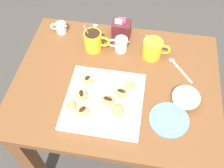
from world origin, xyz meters
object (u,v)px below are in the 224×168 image
object	(u,v)px
coffee_mug_yellow_left	(93,41)
cream_pitcher_white	(121,44)
coffee_mug_yellow_right	(153,48)
beignet_6	(121,94)
beignet_4	(108,101)
sugar_caddy	(121,29)
ice_cream_bowl	(186,96)
saucer_sky_left	(169,120)
beignet_2	(82,96)
beignet_1	(88,80)
chocolate_sauce_pitcher	(61,27)
beignet_0	(129,85)
beignet_3	(118,110)
dining_table	(116,100)
beignet_5	(71,106)
beignet_7	(83,111)
pastry_plate_square	(104,101)

from	to	relation	value
coffee_mug_yellow_left	cream_pitcher_white	distance (m)	0.13
coffee_mug_yellow_right	beignet_6	world-z (taller)	coffee_mug_yellow_right
cream_pitcher_white	beignet_6	bearing A→B (deg)	-81.41
coffee_mug_yellow_right	beignet_4	distance (m)	0.34
sugar_caddy	ice_cream_bowl	world-z (taller)	sugar_caddy
saucer_sky_left	beignet_6	size ratio (longest dim) A/B	3.23
beignet_2	beignet_1	bearing A→B (deg)	85.05
coffee_mug_yellow_right	beignet_2	world-z (taller)	coffee_mug_yellow_right
chocolate_sauce_pitcher	coffee_mug_yellow_left	bearing A→B (deg)	-24.57
beignet_0	beignet_3	world-z (taller)	beignet_3
chocolate_sauce_pitcher	beignet_2	bearing A→B (deg)	-62.53
coffee_mug_yellow_left	beignet_3	xyz separation A→B (m)	(0.17, -0.34, -0.02)
coffee_mug_yellow_left	beignet_2	size ratio (longest dim) A/B	3.03
dining_table	beignet_1	xyz separation A→B (m)	(-0.12, -0.04, 0.19)
beignet_1	beignet_2	size ratio (longest dim) A/B	0.99
cream_pitcher_white	beignet_1	distance (m)	0.25
beignet_1	beignet_5	world-z (taller)	beignet_1
beignet_0	beignet_2	xyz separation A→B (m)	(-0.19, -0.08, -0.00)
sugar_caddy	beignet_7	world-z (taller)	sugar_caddy
dining_table	ice_cream_bowl	world-z (taller)	ice_cream_bowl
beignet_1	beignet_3	xyz separation A→B (m)	(0.15, -0.13, 0.00)
beignet_5	beignet_3	bearing A→B (deg)	1.95
pastry_plate_square	coffee_mug_yellow_right	xyz separation A→B (m)	(0.18, 0.29, 0.04)
coffee_mug_yellow_right	beignet_7	world-z (taller)	coffee_mug_yellow_right
cream_pitcher_white	beignet_6	distance (m)	0.28
ice_cream_bowl	sugar_caddy	bearing A→B (deg)	132.39
coffee_mug_yellow_right	beignet_2	distance (m)	0.40
chocolate_sauce_pitcher	beignet_7	distance (m)	0.51
saucer_sky_left	beignet_7	xyz separation A→B (m)	(-0.34, -0.03, 0.03)
ice_cream_bowl	beignet_1	distance (m)	0.42
dining_table	beignet_4	size ratio (longest dim) A/B	16.83
coffee_mug_yellow_left	beignet_0	world-z (taller)	coffee_mug_yellow_left
saucer_sky_left	beignet_2	distance (m)	0.36
dining_table	coffee_mug_yellow_left	bearing A→B (deg)	127.98
sugar_caddy	beignet_2	xyz separation A→B (m)	(-0.10, -0.41, -0.01)
beignet_0	beignet_1	xyz separation A→B (m)	(-0.18, -0.00, -0.00)
coffee_mug_yellow_right	cream_pitcher_white	bearing A→B (deg)	175.68
coffee_mug_yellow_right	ice_cream_bowl	xyz separation A→B (m)	(0.16, -0.23, -0.01)
cream_pitcher_white	beignet_4	size ratio (longest dim) A/B	1.94
pastry_plate_square	beignet_5	world-z (taller)	beignet_5
coffee_mug_yellow_right	coffee_mug_yellow_left	bearing A→B (deg)	180.00
cream_pitcher_white	beignet_6	xyz separation A→B (m)	(0.04, -0.28, -0.00)
chocolate_sauce_pitcher	beignet_0	xyz separation A→B (m)	(0.39, -0.30, 0.00)
cream_pitcher_white	chocolate_sauce_pitcher	world-z (taller)	cream_pitcher_white
chocolate_sauce_pitcher	beignet_2	distance (m)	0.43
dining_table	beignet_0	distance (m)	0.20
pastry_plate_square	beignet_3	distance (m)	0.09
coffee_mug_yellow_left	beignet_4	xyz separation A→B (m)	(0.12, -0.31, -0.02)
coffee_mug_yellow_left	beignet_1	xyz separation A→B (m)	(0.02, -0.22, -0.02)
ice_cream_bowl	beignet_5	world-z (taller)	ice_cream_bowl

